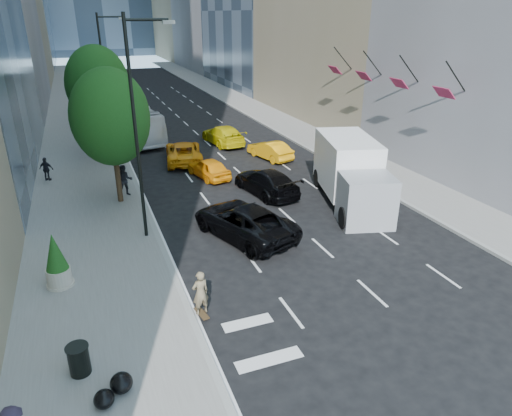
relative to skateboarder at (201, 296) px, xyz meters
name	(u,v)px	position (x,y,z in m)	size (l,w,h in m)	color
ground	(303,252)	(5.60, 3.00, -0.85)	(160.00, 160.00, 0.00)	black
sidewalk_left	(79,127)	(-3.40, 33.00, -0.78)	(6.00, 120.00, 0.15)	slate
sidewalk_right	(262,113)	(15.60, 33.00, -0.78)	(4.00, 120.00, 0.15)	slate
lamp_near	(138,119)	(-0.72, 7.00, 4.96)	(2.13, 0.22, 10.00)	black
lamp_far	(106,73)	(-0.72, 25.00, 4.96)	(2.13, 0.22, 10.00)	black
tree_near	(110,117)	(-1.60, 12.00, 4.12)	(4.20, 4.20, 7.46)	black
tree_mid	(98,85)	(-1.60, 22.00, 4.46)	(4.50, 4.50, 7.99)	black
tree_far	(90,74)	(-1.60, 35.00, 3.77)	(3.90, 3.90, 6.92)	black
traffic_signal	(95,70)	(-0.80, 43.00, 3.38)	(2.48, 0.53, 5.20)	black
facade_flags	(382,76)	(16.24, 13.00, 5.33)	(1.85, 13.30, 2.05)	black
skateboarder	(201,296)	(0.00, 0.00, 0.00)	(0.62, 0.41, 1.71)	#726347
black_sedan_lincoln	(244,221)	(3.60, 5.48, -0.04)	(2.70, 5.85, 1.63)	black
black_sedan_mercedes	(266,182)	(6.80, 10.44, -0.10)	(2.11, 5.18, 1.50)	black
taxi_a	(209,168)	(4.35, 14.50, -0.19)	(1.57, 3.91, 1.33)	#FC9A0D
taxi_b	(270,150)	(9.80, 17.00, -0.18)	(1.43, 4.11, 1.35)	#FBA40D
taxi_c	(184,152)	(3.60, 18.57, -0.11)	(2.48, 5.39, 1.50)	orange
taxi_d	(223,135)	(7.78, 22.25, -0.08)	(2.16, 5.31, 1.54)	#D1C00B
city_bus	(129,121)	(0.80, 27.07, 0.68)	(2.58, 11.04, 3.07)	white
box_truck	(351,173)	(10.69, 7.33, 0.98)	(4.63, 7.97, 3.60)	white
pedestrian_a	(125,181)	(-1.20, 12.78, 0.23)	(0.90, 0.70, 1.86)	black
pedestrian_b	(46,169)	(-5.60, 17.31, 0.06)	(0.90, 0.37, 1.53)	black
trash_can	(79,360)	(-4.15, -1.63, -0.24)	(0.62, 0.62, 0.93)	black
planter_shrub	(56,261)	(-4.75, 3.74, 0.37)	(0.94, 0.94, 2.27)	#B3A794
garbage_bags	(115,389)	(-3.28, -2.96, -0.44)	(1.11, 1.07, 0.55)	black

